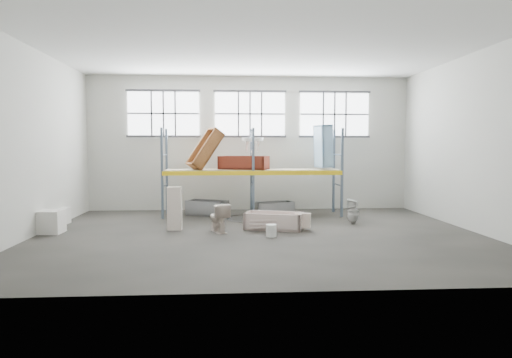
{
  "coord_description": "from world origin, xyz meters",
  "views": [
    {
      "loc": [
        -0.9,
        -12.28,
        2.37
      ],
      "look_at": [
        0.0,
        1.5,
        1.4
      ],
      "focal_mm": 32.17,
      "sensor_mm": 36.0,
      "label": 1
    }
  ],
  "objects": [
    {
      "name": "wall_right",
      "position": [
        6.05,
        0.0,
        2.5
      ],
      "size": [
        0.1,
        10.0,
        5.0
      ],
      "primitive_type": "cube",
      "color": "beige",
      "rests_on": "ground"
    },
    {
      "name": "rack_beam_back",
      "position": [
        0.0,
        4.1,
        1.5
      ],
      "size": [
        6.0,
        0.1,
        0.14
      ],
      "primitive_type": "cube",
      "color": "yellow",
      "rests_on": "floor"
    },
    {
      "name": "rust_tub_flat",
      "position": [
        -0.29,
        3.56,
        1.82
      ],
      "size": [
        1.82,
        1.29,
        0.47
      ],
      "primitive_type": null,
      "rotation": [
        0.0,
        0.0,
        -0.35
      ],
      "color": "maroon",
      "rests_on": "shelf_deck"
    },
    {
      "name": "blue_tub_upright",
      "position": [
        2.51,
        3.64,
        2.4
      ],
      "size": [
        0.63,
        0.79,
        1.49
      ],
      "primitive_type": null,
      "rotation": [
        0.0,
        1.54,
        0.26
      ],
      "color": "#83AACB",
      "rests_on": "shelf_deck"
    },
    {
      "name": "wall_front",
      "position": [
        0.0,
        -5.05,
        2.5
      ],
      "size": [
        12.0,
        0.1,
        5.0
      ],
      "primitive_type": "cube",
      "color": "beige",
      "rests_on": "ground"
    },
    {
      "name": "cistern_spare",
      "position": [
        1.27,
        0.53,
        0.28
      ],
      "size": [
        0.49,
        0.34,
        0.42
      ],
      "primitive_type": "cube",
      "rotation": [
        0.0,
        0.0,
        -0.33
      ],
      "color": "beige",
      "rests_on": "bathtub_beige"
    },
    {
      "name": "sink_in_tub",
      "position": [
        0.5,
        0.66,
        0.16
      ],
      "size": [
        0.63,
        0.63,
        0.17
      ],
      "primitive_type": "imported",
      "rotation": [
        0.0,
        0.0,
        0.4
      ],
      "color": "beige",
      "rests_on": "bathtub_beige"
    },
    {
      "name": "steel_tub_right",
      "position": [
        0.71,
        3.24,
        0.24
      ],
      "size": [
        1.46,
        0.98,
        0.49
      ],
      "primitive_type": null,
      "rotation": [
        0.0,
        0.0,
        0.29
      ],
      "color": "#A3A5A9",
      "rests_on": "floor"
    },
    {
      "name": "ceiling",
      "position": [
        0.0,
        0.0,
        5.05
      ],
      "size": [
        12.0,
        10.0,
        0.1
      ],
      "primitive_type": "cube",
      "color": "silver",
      "rests_on": "ground"
    },
    {
      "name": "floor",
      "position": [
        0.0,
        0.0,
        -0.05
      ],
      "size": [
        12.0,
        10.0,
        0.1
      ],
      "primitive_type": "cube",
      "color": "#44413A",
      "rests_on": "ground"
    },
    {
      "name": "rack_upright_ma",
      "position": [
        0.0,
        2.9,
        1.5
      ],
      "size": [
        0.08,
        0.08,
        3.0
      ],
      "primitive_type": "cube",
      "color": "slate",
      "rests_on": "floor"
    },
    {
      "name": "wall_back",
      "position": [
        0.0,
        5.05,
        2.5
      ],
      "size": [
        12.0,
        0.1,
        5.0
      ],
      "primitive_type": "cube",
      "color": "#BBBBAE",
      "rests_on": "ground"
    },
    {
      "name": "bucket",
      "position": [
        0.28,
        -0.36,
        0.16
      ],
      "size": [
        0.32,
        0.32,
        0.32
      ],
      "primitive_type": "cylinder",
      "rotation": [
        0.0,
        0.0,
        0.16
      ],
      "color": "silver",
      "rests_on": "floor"
    },
    {
      "name": "rack_upright_rb",
      "position": [
        3.0,
        4.1,
        1.5
      ],
      "size": [
        0.08,
        0.08,
        3.0
      ],
      "primitive_type": "cube",
      "color": "slate",
      "rests_on": "floor"
    },
    {
      "name": "rack_upright_lb",
      "position": [
        -3.0,
        4.1,
        1.5
      ],
      "size": [
        0.08,
        0.08,
        3.0
      ],
      "primitive_type": "cube",
      "color": "slate",
      "rests_on": "floor"
    },
    {
      "name": "window_left",
      "position": [
        -3.2,
        4.94,
        3.6
      ],
      "size": [
        2.6,
        0.04,
        1.6
      ],
      "primitive_type": "cube",
      "color": "white",
      "rests_on": "wall_back"
    },
    {
      "name": "toilet_white",
      "position": [
        3.02,
        1.55,
        0.38
      ],
      "size": [
        0.46,
        0.46,
        0.77
      ],
      "primitive_type": "imported",
      "rotation": [
        0.0,
        0.0,
        -1.98
      ],
      "color": "silver",
      "rests_on": "floor"
    },
    {
      "name": "toilet_beige",
      "position": [
        -1.12,
        0.39,
        0.4
      ],
      "size": [
        0.72,
        0.91,
        0.81
      ],
      "primitive_type": "imported",
      "rotation": [
        0.0,
        0.0,
        3.53
      ],
      "color": "beige",
      "rests_on": "floor"
    },
    {
      "name": "carton_far",
      "position": [
        -6.08,
        2.04,
        0.25
      ],
      "size": [
        0.67,
        0.67,
        0.5
      ],
      "primitive_type": "cube",
      "rotation": [
        0.0,
        0.0,
        -0.13
      ],
      "color": "beige",
      "rests_on": "floor"
    },
    {
      "name": "rack_upright_mb",
      "position": [
        0.0,
        4.1,
        1.5
      ],
      "size": [
        0.08,
        0.08,
        3.0
      ],
      "primitive_type": "cube",
      "color": "slate",
      "rests_on": "floor"
    },
    {
      "name": "rust_tub_tilted",
      "position": [
        -1.61,
        3.43,
        2.29
      ],
      "size": [
        1.38,
        1.12,
        1.47
      ],
      "primitive_type": null,
      "rotation": [
        0.0,
        -0.96,
        0.4
      ],
      "color": "#9A5A2E",
      "rests_on": "shelf_deck"
    },
    {
      "name": "shelf_deck",
      "position": [
        0.0,
        3.5,
        1.58
      ],
      "size": [
        5.9,
        1.1,
        0.03
      ],
      "primitive_type": "cube",
      "color": "gray",
      "rests_on": "floor"
    },
    {
      "name": "window_mid",
      "position": [
        0.0,
        4.94,
        3.6
      ],
      "size": [
        2.6,
        0.04,
        1.6
      ],
      "primitive_type": "cube",
      "color": "white",
      "rests_on": "wall_back"
    },
    {
      "name": "bathtub_beige",
      "position": [
        0.47,
        0.73,
        0.24
      ],
      "size": [
        1.8,
        1.23,
        0.48
      ],
      "primitive_type": null,
      "rotation": [
        0.0,
        0.0,
        -0.31
      ],
      "color": "beige",
      "rests_on": "floor"
    },
    {
      "name": "wet_patch",
      "position": [
        0.0,
        2.7,
        0.0
      ],
      "size": [
        1.8,
        1.8,
        0.0
      ],
      "primitive_type": "cylinder",
      "color": "black",
      "rests_on": "floor"
    },
    {
      "name": "sink_on_shelf",
      "position": [
        0.01,
        3.34,
        2.09
      ],
      "size": [
        0.76,
        0.61,
        0.64
      ],
      "primitive_type": "imported",
      "rotation": [
        0.0,
        0.0,
        0.08
      ],
      "color": "white",
      "rests_on": "rust_tub_flat"
    },
    {
      "name": "wall_left",
      "position": [
        -6.05,
        0.0,
        2.5
      ],
      "size": [
        0.1,
        10.0,
        5.0
      ],
      "primitive_type": "cube",
      "color": "#B2B2A6",
      "rests_on": "ground"
    },
    {
      "name": "rack_upright_la",
      "position": [
        -3.0,
        2.9,
        1.5
      ],
      "size": [
        0.08,
        0.08,
        3.0
      ],
      "primitive_type": "cube",
      "color": "slate",
      "rests_on": "floor"
    },
    {
      "name": "window_right",
      "position": [
        3.2,
        4.94,
        3.6
      ],
      "size": [
        2.6,
        0.04,
        1.6
      ],
      "primitive_type": "cube",
      "color": "white",
      "rests_on": "wall_back"
    },
    {
      "name": "carton_near",
      "position": [
        -5.78,
        0.54,
        0.31
      ],
      "size": [
        0.76,
        0.66,
        0.63
      ],
      "primitive_type": "cube",
      "rotation": [
        0.0,
        0.0,
        -0.04
      ],
      "color": "silver",
      "rests_on": "floor"
    },
    {
      "name": "rack_upright_ra",
      "position": [
        3.0,
        2.9,
        1.5
      ],
      "size": [
        0.08,
        0.08,
        3.0
      ],
      "primitive_type": "cube",
      "color": "slate",
      "rests_on": "floor"
    },
    {
      "name": "steel_tub_left",
      "position": [
        -1.57,
        3.66,
        0.26
      ],
      "size": [
        1.54,
        1.17,
        0.51
      ],
      "primitive_type": null,
      "rotation": [
        0.0,
        0.0,
        -0.42
      ],
      "color": "#96979C",
      "rests_on": "floor"
    },
    {
      "name": "cistern_tall",
      "position": [
        -2.37,
        0.82,
        0.62
      ],
      "size": [
        0.41,
        0.28,
        1.23
      ],
      "primitive_type": "cube",
      "rotation": [
        0.0,
        0.0,
        -0.05
      ],
      "color": "silver",
      "rests_on": "floor"
    },
    {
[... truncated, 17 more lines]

